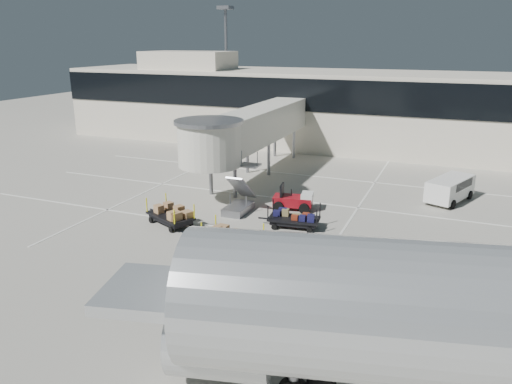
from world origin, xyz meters
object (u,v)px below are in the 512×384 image
Objects in this scene: box_cart_far at (170,216)px; belt_loader at (208,140)px; box_cart_near at (233,240)px; minivan at (451,187)px; ground_worker at (212,243)px; suitcase_cart at (294,219)px; baggage_tug at (294,200)px.

box_cart_far is 1.02× the size of belt_loader.
box_cart_near is at bearing 3.48° from box_cart_far.
ground_worker is at bearing -105.65° from minivan.
suitcase_cart is 2.43× the size of ground_worker.
suitcase_cart is at bearing 71.02° from box_cart_near.
box_cart_near is at bearing -106.63° from minivan.
belt_loader is (-13.97, 26.21, -0.12)m from ground_worker.
minivan reaches higher than box_cart_near.
baggage_tug is 0.71× the size of box_cart_far.
box_cart_far is at bearing -168.41° from suitcase_cart.
box_cart_near is (-1.01, -7.90, -0.04)m from baggage_tug.
belt_loader reaches higher than box_cart_near.
ground_worker is at bearing -109.32° from box_cart_near.
minivan is (16.29, 12.00, 0.43)m from box_cart_far.
ground_worker is (-0.61, -1.32, 0.22)m from box_cart_near.
belt_loader reaches higher than box_cart_far.
minivan is (11.57, 15.39, 0.23)m from ground_worker.
box_cart_far is at bearing -146.99° from baggage_tug.
baggage_tug is 0.73× the size of belt_loader.
ground_worker is at bearing -121.65° from suitcase_cart.
baggage_tug reaches higher than ground_worker.
minivan is at bearing 61.12° from box_cart_far.
box_cart_far is 20.23m from minivan.
belt_loader reaches higher than ground_worker.
ground_worker is at bearing -74.56° from belt_loader.
ground_worker is (4.72, -3.39, 0.21)m from box_cart_far.
suitcase_cart is 7.83m from box_cart_far.
box_cart_near is 0.83× the size of minivan.
box_cart_far is 0.82× the size of minivan.
minivan reaches higher than box_cart_far.
minivan is at bearing -35.59° from belt_loader.
minivan reaches higher than ground_worker.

